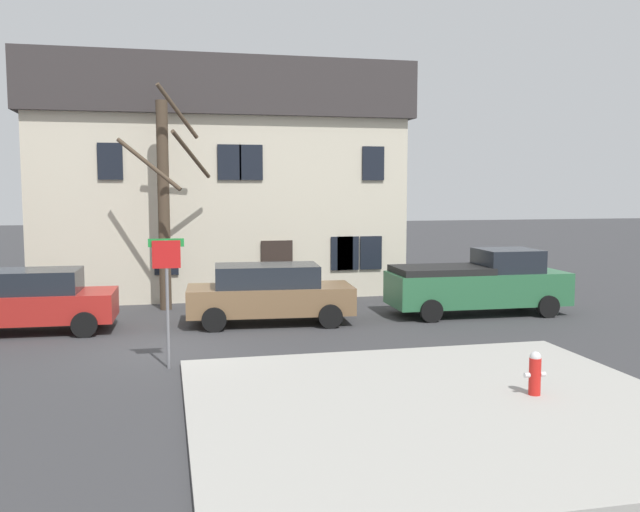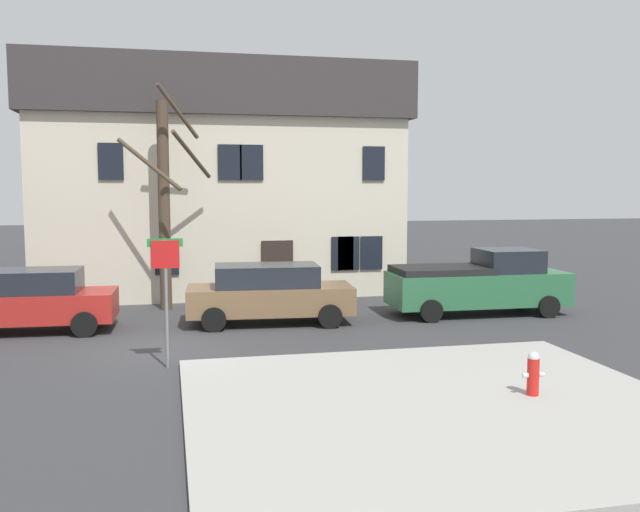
% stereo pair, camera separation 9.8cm
% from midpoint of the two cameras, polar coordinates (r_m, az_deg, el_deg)
% --- Properties ---
extents(ground_plane, '(120.00, 120.00, 0.00)m').
position_cam_midpoint_polar(ground_plane, '(17.33, -13.08, -7.60)').
color(ground_plane, '#38383A').
extents(sidewalk_slab, '(8.94, 8.29, 0.12)m').
position_cam_midpoint_polar(sidewalk_slab, '(12.67, 9.89, -12.25)').
color(sidewalk_slab, '#A8A59E').
rests_on(sidewalk_slab, ground_plane).
extents(building_main, '(13.55, 7.76, 8.40)m').
position_cam_midpoint_polar(building_main, '(27.37, -8.58, 6.35)').
color(building_main, beige).
rests_on(building_main, ground_plane).
extents(tree_bare_end, '(2.92, 1.89, 7.08)m').
position_cam_midpoint_polar(tree_bare_end, '(22.49, -12.89, 4.60)').
color(tree_bare_end, '#4C3D2D').
rests_on(tree_bare_end, ground_plane).
extents(car_red_wagon, '(4.48, 2.20, 1.72)m').
position_cam_midpoint_polar(car_red_wagon, '(20.33, -23.05, -3.37)').
color(car_red_wagon, '#AD231E').
rests_on(car_red_wagon, ground_plane).
extents(car_brown_wagon, '(4.88, 2.35, 1.72)m').
position_cam_midpoint_polar(car_brown_wagon, '(19.97, -4.38, -3.07)').
color(car_brown_wagon, brown).
rests_on(car_brown_wagon, ground_plane).
extents(pickup_truck_green, '(5.57, 2.25, 2.02)m').
position_cam_midpoint_polar(pickup_truck_green, '(21.96, 12.95, -2.20)').
color(pickup_truck_green, '#2D6B42').
rests_on(pickup_truck_green, ground_plane).
extents(fire_hydrant, '(0.42, 0.22, 0.82)m').
position_cam_midpoint_polar(fire_hydrant, '(13.44, 17.22, -9.22)').
color(fire_hydrant, red).
rests_on(fire_hydrant, sidewalk_slab).
extents(street_sign_pole, '(0.76, 0.07, 2.85)m').
position_cam_midpoint_polar(street_sign_pole, '(15.20, -12.78, -1.81)').
color(street_sign_pole, slate).
rests_on(street_sign_pole, ground_plane).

